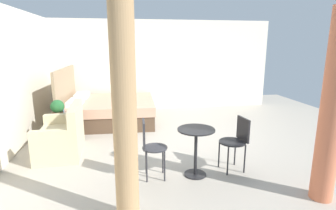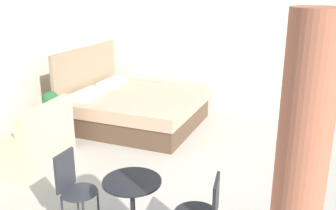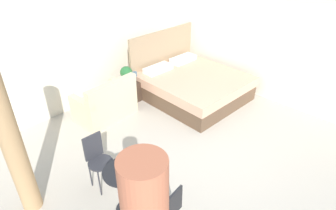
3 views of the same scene
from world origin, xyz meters
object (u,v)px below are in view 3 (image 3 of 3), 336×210
at_px(nightstand, 132,90).
at_px(balcony_table, 125,184).
at_px(bed, 192,84).
at_px(couch, 106,104).
at_px(cafe_chair_near_couch, 167,209).
at_px(potted_plant, 126,74).
at_px(vase, 135,76).
at_px(cafe_chair_near_window, 97,156).

height_order(nightstand, balcony_table, balcony_table).
relative_size(bed, couch, 1.89).
bearing_deg(cafe_chair_near_couch, potted_plant, 57.84).
relative_size(potted_plant, vase, 1.99).
relative_size(potted_plant, cafe_chair_near_couch, 0.45).
bearing_deg(potted_plant, bed, -39.06).
bearing_deg(cafe_chair_near_window, cafe_chair_near_couch, -88.37).
xyz_separation_m(nightstand, cafe_chair_near_window, (-2.11, -1.69, 0.32)).
xyz_separation_m(nightstand, balcony_table, (-2.15, -2.40, 0.28)).
relative_size(couch, balcony_table, 1.62).
relative_size(nightstand, potted_plant, 1.32).
relative_size(couch, potted_plant, 3.14).
height_order(bed, balcony_table, bed).
xyz_separation_m(vase, cafe_chair_near_couch, (-2.19, -3.11, -0.04)).
xyz_separation_m(balcony_table, cafe_chair_near_window, (0.04, 0.71, 0.04)).
xyz_separation_m(potted_plant, cafe_chair_near_couch, (-1.97, -3.14, -0.15)).
bearing_deg(cafe_chair_near_couch, bed, 34.56).
distance_m(potted_plant, cafe_chair_near_couch, 3.71).
bearing_deg(cafe_chair_near_window, bed, 13.33).
bearing_deg(cafe_chair_near_couch, balcony_table, 96.39).
bearing_deg(couch, potted_plant, 15.84).
height_order(nightstand, vase, vase).
relative_size(potted_plant, balcony_table, 0.52).
distance_m(balcony_table, cafe_chair_near_couch, 0.71).
height_order(balcony_table, cafe_chair_near_couch, cafe_chair_near_couch).
distance_m(potted_plant, balcony_table, 3.18).
distance_m(bed, nightstand, 1.43).
height_order(vase, cafe_chair_near_window, cafe_chair_near_window).
distance_m(potted_plant, cafe_chair_near_window, 2.65).
xyz_separation_m(bed, nightstand, (-1.09, 0.93, -0.09)).
bearing_deg(potted_plant, couch, -164.16).
bearing_deg(nightstand, vase, 1.25).
relative_size(bed, nightstand, 4.48).
bearing_deg(couch, nightstand, 12.17).
bearing_deg(balcony_table, potted_plant, 49.81).
height_order(nightstand, cafe_chair_near_window, cafe_chair_near_window).
relative_size(bed, vase, 11.79).
distance_m(vase, balcony_table, 3.31).
relative_size(bed, balcony_table, 3.05).
height_order(potted_plant, vase, potted_plant).
height_order(vase, balcony_table, balcony_table).
xyz_separation_m(potted_plant, balcony_table, (-2.05, -2.43, -0.17)).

